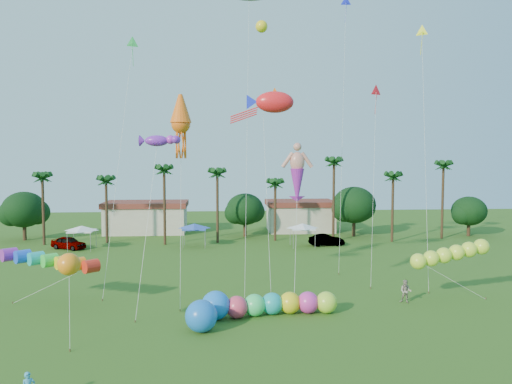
{
  "coord_description": "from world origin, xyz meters",
  "views": [
    {
      "loc": [
        -2.82,
        -27.52,
        11.63
      ],
      "look_at": [
        0.0,
        10.0,
        9.0
      ],
      "focal_mm": 35.0,
      "sensor_mm": 36.0,
      "label": 1
    }
  ],
  "objects": [
    {
      "name": "delta_kite_green",
      "position": [
        -10.32,
        17.48,
        21.17
      ],
      "size": [
        2.63,
        4.96,
        22.21
      ],
      "color": "#32D758",
      "rests_on": "ground"
    },
    {
      "name": "tent_row",
      "position": [
        -6.0,
        36.33,
        2.75
      ],
      "size": [
        31.0,
        4.0,
        0.6
      ],
      "color": "white",
      "rests_on": "ground"
    },
    {
      "name": "delta_kite_red",
      "position": [
        12.1,
        19.21,
        17.63
      ],
      "size": [
        2.24,
        4.62,
        18.53
      ],
      "color": "red",
      "rests_on": "ground"
    },
    {
      "name": "spectator_b",
      "position": [
        12.06,
        10.65,
        0.92
      ],
      "size": [
        1.13,
        1.05,
        1.85
      ],
      "primitive_type": "imported",
      "rotation": [
        0.0,
        0.0,
        -0.5
      ],
      "color": "gray",
      "rests_on": "ground"
    },
    {
      "name": "car_b",
      "position": [
        11.32,
        36.59,
        0.75
      ],
      "size": [
        4.65,
        1.86,
        1.5
      ],
      "primitive_type": "imported",
      "rotation": [
        0.0,
        0.0,
        1.63
      ],
      "color": "#4C4C54",
      "rests_on": "ground"
    },
    {
      "name": "fish_kite",
      "position": [
        2.09,
        16.07,
        16.42
      ],
      "size": [
        5.27,
        6.49,
        17.47
      ],
      "color": "red",
      "rests_on": "ground"
    },
    {
      "name": "delta_kite_yellow",
      "position": [
        15.8,
        17.62,
        22.68
      ],
      "size": [
        1.38,
        5.02,
        23.73
      ],
      "color": "yellow",
      "rests_on": "ground"
    },
    {
      "name": "car_a",
      "position": [
        -21.86,
        36.66,
        0.79
      ],
      "size": [
        5.0,
        3.84,
        1.59
      ],
      "primitive_type": "imported",
      "rotation": [
        0.0,
        0.0,
        1.08
      ],
      "color": "#4C4C54",
      "rests_on": "ground"
    },
    {
      "name": "ground",
      "position": [
        0.0,
        0.0,
        0.0
      ],
      "size": [
        160.0,
        160.0,
        0.0
      ],
      "primitive_type": "plane",
      "color": "#285116",
      "rests_on": "ground"
    },
    {
      "name": "blue_ball",
      "position": [
        -4.02,
        5.17,
        1.08
      ],
      "size": [
        2.15,
        2.15,
        2.15
      ],
      "primitive_type": "sphere",
      "color": "blue",
      "rests_on": "ground"
    },
    {
      "name": "orange_ball_kite",
      "position": [
        -12.05,
        3.55,
        5.04
      ],
      "size": [
        1.53,
        1.99,
        5.74
      ],
      "color": "orange",
      "rests_on": "ground"
    },
    {
      "name": "green_worm",
      "position": [
        13.12,
        10.85,
        3.29
      ],
      "size": [
        9.32,
        4.03,
        4.06
      ],
      "color": "#C6EB34",
      "rests_on": "ground"
    },
    {
      "name": "rainbow_tube",
      "position": [
        -14.59,
        11.17,
        3.26
      ],
      "size": [
        8.26,
        4.9,
        3.79
      ],
      "color": "red",
      "rests_on": "ground"
    },
    {
      "name": "merman_kite",
      "position": [
        3.46,
        11.97,
        10.11
      ],
      "size": [
        1.93,
        3.84,
        12.37
      ],
      "color": "tan",
      "rests_on": "ground"
    },
    {
      "name": "lobster_kite",
      "position": [
        -7.59,
        11.77,
        12.89
      ],
      "size": [
        3.5,
        5.63,
        13.52
      ],
      "color": "purple",
      "rests_on": "ground"
    },
    {
      "name": "tree_line",
      "position": [
        3.57,
        44.0,
        4.28
      ],
      "size": [
        69.46,
        8.91,
        11.0
      ],
      "color": "#3A2819",
      "rests_on": "ground"
    },
    {
      "name": "caterpillar_inflatable",
      "position": [
        0.52,
        8.19,
        0.87
      ],
      "size": [
        10.2,
        2.93,
        2.07
      ],
      "rotation": [
        0.0,
        0.0,
        0.12
      ],
      "color": "#E63C5D",
      "rests_on": "ground"
    },
    {
      "name": "squid_kite",
      "position": [
        -5.9,
        14.0,
        14.35
      ],
      "size": [
        1.93,
        5.28,
        16.87
      ],
      "color": "orange",
      "rests_on": "ground"
    },
    {
      "name": "delta_kite_blue",
      "position": [
        10.65,
        25.36,
        27.44
      ],
      "size": [
        2.33,
        5.12,
        28.65
      ],
      "color": "#1723D7",
      "rests_on": "ground"
    },
    {
      "name": "buildings_row",
      "position": [
        -3.09,
        50.0,
        2.0
      ],
      "size": [
        35.0,
        7.0,
        4.0
      ],
      "color": "beige",
      "rests_on": "ground"
    }
  ]
}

